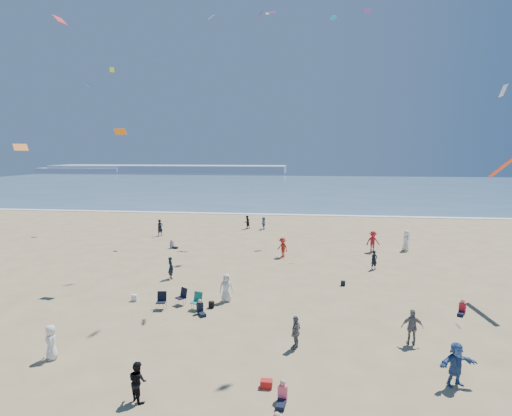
# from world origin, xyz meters

# --- Properties ---
(ground) EXTENTS (220.00, 220.00, 0.00)m
(ground) POSITION_xyz_m (0.00, 0.00, 0.00)
(ground) COLOR tan
(ground) RESTS_ON ground
(ocean) EXTENTS (220.00, 100.00, 0.06)m
(ocean) POSITION_xyz_m (0.00, 95.00, 0.03)
(ocean) COLOR #476B84
(ocean) RESTS_ON ground
(surf_line) EXTENTS (220.00, 1.20, 0.08)m
(surf_line) POSITION_xyz_m (0.00, 45.00, 0.04)
(surf_line) COLOR white
(surf_line) RESTS_ON ground
(headland_far) EXTENTS (110.00, 20.00, 3.20)m
(headland_far) POSITION_xyz_m (-60.00, 170.00, 1.60)
(headland_far) COLOR #7A8EA8
(headland_far) RESTS_ON ground
(headland_near) EXTENTS (40.00, 14.00, 2.00)m
(headland_near) POSITION_xyz_m (-100.00, 165.00, 1.00)
(headland_near) COLOR #7A8EA8
(headland_near) RESTS_ON ground
(standing_flyers) EXTENTS (25.53, 40.99, 1.92)m
(standing_flyers) POSITION_xyz_m (4.48, 16.02, 0.84)
(standing_flyers) COLOR gray
(standing_flyers) RESTS_ON ground
(seated_group) EXTENTS (22.17, 24.79, 0.84)m
(seated_group) POSITION_xyz_m (2.35, 8.51, 0.42)
(seated_group) COLOR white
(seated_group) RESTS_ON ground
(chair_cluster) EXTENTS (2.71, 1.55, 1.00)m
(chair_cluster) POSITION_xyz_m (-2.61, 9.13, 0.50)
(chair_cluster) COLOR black
(chair_cluster) RESTS_ON ground
(white_tote) EXTENTS (0.35, 0.20, 0.40)m
(white_tote) POSITION_xyz_m (-5.66, 9.87, 0.20)
(white_tote) COLOR white
(white_tote) RESTS_ON ground
(black_backpack) EXTENTS (0.30, 0.22, 0.38)m
(black_backpack) POSITION_xyz_m (-0.78, 9.39, 0.19)
(black_backpack) COLOR black
(black_backpack) RESTS_ON ground
(cooler) EXTENTS (0.45, 0.30, 0.30)m
(cooler) POSITION_xyz_m (3.17, 1.91, 0.15)
(cooler) COLOR red
(cooler) RESTS_ON ground
(navy_bag) EXTENTS (0.28, 0.18, 0.34)m
(navy_bag) POSITION_xyz_m (7.13, 14.32, 0.17)
(navy_bag) COLOR black
(navy_bag) RESTS_ON ground
(kites_aloft) EXTENTS (41.17, 39.05, 27.70)m
(kites_aloft) POSITION_xyz_m (8.51, 12.22, 15.17)
(kites_aloft) COLOR #1B95DE
(kites_aloft) RESTS_ON ground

